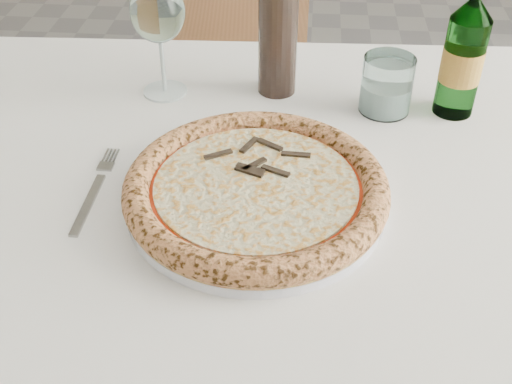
% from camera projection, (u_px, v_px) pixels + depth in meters
% --- Properties ---
extents(dining_table, '(1.35, 0.84, 0.76)m').
position_uv_depth(dining_table, '(262.00, 212.00, 0.98)').
color(dining_table, brown).
rests_on(dining_table, floor).
extents(chair_far, '(0.51, 0.51, 0.93)m').
position_uv_depth(chair_far, '(239.00, 53.00, 1.69)').
color(chair_far, brown).
rests_on(chair_far, floor).
extents(plate, '(0.34, 0.34, 0.02)m').
position_uv_depth(plate, '(256.00, 199.00, 0.84)').
color(plate, white).
rests_on(plate, dining_table).
extents(pizza, '(0.34, 0.34, 0.04)m').
position_uv_depth(pizza, '(256.00, 188.00, 0.83)').
color(pizza, '#E1B160').
rests_on(pizza, plate).
extents(fork, '(0.02, 0.18, 0.00)m').
position_uv_depth(fork, '(94.00, 191.00, 0.86)').
color(fork, gray).
rests_on(fork, dining_table).
extents(wine_glass, '(0.09, 0.09, 0.19)m').
position_uv_depth(wine_glass, '(158.00, 14.00, 0.99)').
color(wine_glass, silver).
rests_on(wine_glass, dining_table).
extents(tumbler, '(0.08, 0.08, 0.09)m').
position_uv_depth(tumbler, '(386.00, 88.00, 1.01)').
color(tumbler, silver).
rests_on(tumbler, dining_table).
extents(beer_bottle, '(0.06, 0.06, 0.24)m').
position_uv_depth(beer_bottle, '(464.00, 56.00, 0.97)').
color(beer_bottle, '#4A8A4A').
rests_on(beer_bottle, dining_table).
extents(wine_bottle, '(0.06, 0.06, 0.26)m').
position_uv_depth(wine_bottle, '(278.00, 29.00, 1.01)').
color(wine_bottle, black).
rests_on(wine_bottle, dining_table).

